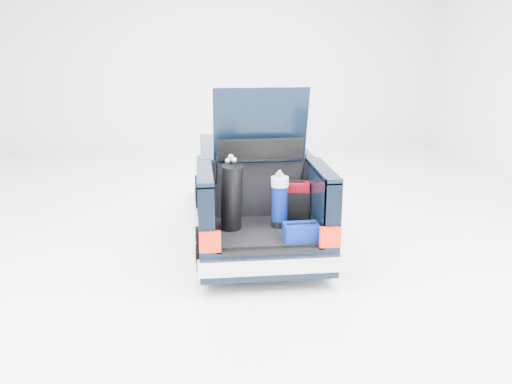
{
  "coord_description": "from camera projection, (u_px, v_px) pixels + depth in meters",
  "views": [
    {
      "loc": [
        -0.86,
        -8.27,
        3.12
      ],
      "look_at": [
        0.0,
        -0.5,
        0.84
      ],
      "focal_mm": 38.0,
      "sensor_mm": 36.0,
      "label": 1
    }
  ],
  "objects": [
    {
      "name": "blue_golf_bag",
      "position": [
        280.0,
        201.0,
        7.3
      ],
      "size": [
        0.25,
        0.25,
        0.79
      ],
      "rotation": [
        0.0,
        0.0,
        0.07
      ],
      "color": "black",
      "rests_on": "car"
    },
    {
      "name": "ground",
      "position": [
        253.0,
        233.0,
        8.85
      ],
      "size": [
        14.0,
        14.0,
        0.0
      ],
      "primitive_type": "plane",
      "color": "white",
      "rests_on": "ground"
    },
    {
      "name": "blue_duffel",
      "position": [
        301.0,
        232.0,
        6.89
      ],
      "size": [
        0.45,
        0.3,
        0.23
      ],
      "rotation": [
        0.0,
        0.0,
        0.04
      ],
      "color": "navy",
      "rests_on": "car"
    },
    {
      "name": "red_suitcase",
      "position": [
        296.0,
        201.0,
        7.57
      ],
      "size": [
        0.38,
        0.27,
        0.58
      ],
      "rotation": [
        0.0,
        0.0,
        -0.15
      ],
      "color": "maroon",
      "rests_on": "car"
    },
    {
      "name": "black_golf_bag",
      "position": [
        232.0,
        197.0,
        7.13
      ],
      "size": [
        0.36,
        0.45,
        1.02
      ],
      "rotation": [
        0.0,
        0.0,
        0.21
      ],
      "color": "black",
      "rests_on": "car"
    },
    {
      "name": "car",
      "position": [
        252.0,
        192.0,
        8.77
      ],
      "size": [
        1.87,
        4.65,
        2.47
      ],
      "color": "black",
      "rests_on": "ground"
    }
  ]
}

